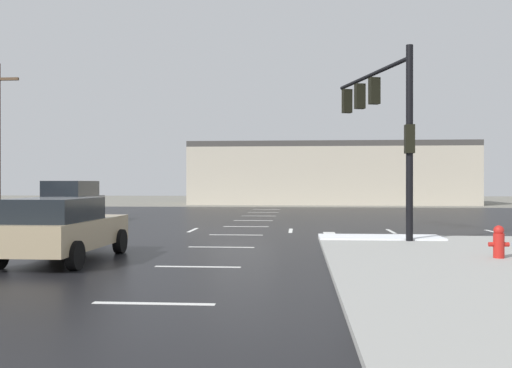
# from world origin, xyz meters

# --- Properties ---
(ground_plane) EXTENTS (120.00, 120.00, 0.00)m
(ground_plane) POSITION_xyz_m (0.00, 0.00, 0.00)
(ground_plane) COLOR slate
(road_asphalt) EXTENTS (44.00, 44.00, 0.02)m
(road_asphalt) POSITION_xyz_m (0.00, 0.00, 0.01)
(road_asphalt) COLOR black
(road_asphalt) RESTS_ON ground_plane
(snow_strip_curbside) EXTENTS (4.00, 1.60, 0.06)m
(snow_strip_curbside) POSITION_xyz_m (5.00, -4.00, 0.17)
(snow_strip_curbside) COLOR white
(snow_strip_curbside) RESTS_ON sidewalk_corner
(lane_markings) EXTENTS (36.15, 36.15, 0.01)m
(lane_markings) POSITION_xyz_m (1.20, -1.38, 0.02)
(lane_markings) COLOR silver
(lane_markings) RESTS_ON road_asphalt
(traffic_signal_mast) EXTENTS (1.90, 5.84, 6.15)m
(traffic_signal_mast) POSITION_xyz_m (5.24, -2.99, 4.40)
(traffic_signal_mast) COLOR black
(traffic_signal_mast) RESTS_ON sidewalk_corner
(fire_hydrant) EXTENTS (0.48, 0.26, 0.79)m
(fire_hydrant) POSITION_xyz_m (7.18, -8.80, 0.54)
(fire_hydrant) COLOR red
(fire_hydrant) RESTS_ON sidewalk_corner
(strip_building_background) EXTENTS (25.29, 8.00, 5.59)m
(strip_building_background) POSITION_xyz_m (5.17, 29.96, 2.80)
(strip_building_background) COLOR #BCB29E
(strip_building_background) RESTS_ON ground_plane
(sedan_tan) EXTENTS (2.07, 4.56, 1.58)m
(sedan_tan) POSITION_xyz_m (-3.52, -9.34, 0.85)
(sedan_tan) COLOR tan
(sedan_tan) RESTS_ON road_asphalt
(suv_grey) EXTENTS (2.40, 4.93, 2.03)m
(suv_grey) POSITION_xyz_m (-8.87, 4.25, 1.09)
(suv_grey) COLOR slate
(suv_grey) RESTS_ON road_asphalt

